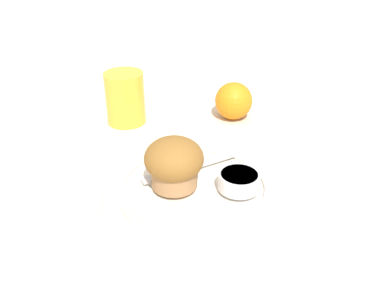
# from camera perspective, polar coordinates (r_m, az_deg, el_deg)

# --- Properties ---
(ground_plane) EXTENTS (3.00, 3.00, 0.00)m
(ground_plane) POSITION_cam_1_polar(r_m,az_deg,el_deg) (0.59, -1.50, -6.96)
(ground_plane) COLOR beige
(plate) EXTENTS (0.20, 0.20, 0.02)m
(plate) POSITION_cam_1_polar(r_m,az_deg,el_deg) (0.58, 0.28, -6.08)
(plate) COLOR silver
(plate) RESTS_ON ground_plane
(muffin) EXTENTS (0.08, 0.08, 0.07)m
(muffin) POSITION_cam_1_polar(r_m,az_deg,el_deg) (0.55, -2.39, -2.64)
(muffin) COLOR #9E7047
(muffin) RESTS_ON plate
(cream_ramekin) EXTENTS (0.06, 0.06, 0.02)m
(cream_ramekin) POSITION_cam_1_polar(r_m,az_deg,el_deg) (0.57, 6.29, -4.81)
(cream_ramekin) COLOR silver
(cream_ramekin) RESTS_ON plate
(berry_pair) EXTENTS (0.03, 0.01, 0.01)m
(berry_pair) POSITION_cam_1_polar(r_m,az_deg,el_deg) (0.61, -3.14, -2.56)
(berry_pair) COLOR maroon
(berry_pair) RESTS_ON plate
(butter_knife) EXTENTS (0.15, 0.07, 0.00)m
(butter_knife) POSITION_cam_1_polar(r_m,az_deg,el_deg) (0.61, -0.05, -2.93)
(butter_knife) COLOR silver
(butter_knife) RESTS_ON plate
(orange_fruit) EXTENTS (0.07, 0.07, 0.07)m
(orange_fruit) POSITION_cam_1_polar(r_m,az_deg,el_deg) (0.79, 5.57, 5.75)
(orange_fruit) COLOR orange
(orange_fruit) RESTS_ON ground_plane
(juice_glass) EXTENTS (0.07, 0.07, 0.09)m
(juice_glass) POSITION_cam_1_polar(r_m,az_deg,el_deg) (0.77, -8.91, 6.08)
(juice_glass) COLOR gold
(juice_glass) RESTS_ON ground_plane
(folded_napkin) EXTENTS (0.13, 0.07, 0.01)m
(folded_napkin) POSITION_cam_1_polar(r_m,az_deg,el_deg) (0.59, -18.27, -8.12)
(folded_napkin) COLOR beige
(folded_napkin) RESTS_ON ground_plane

